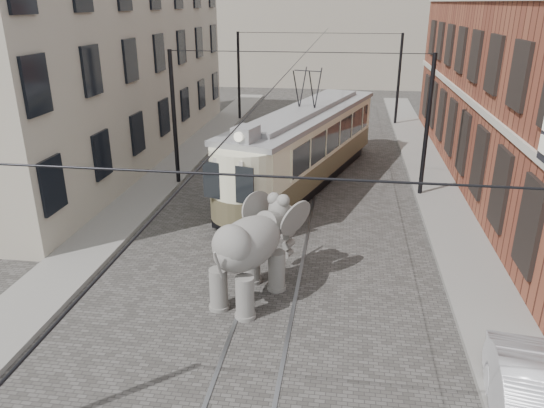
# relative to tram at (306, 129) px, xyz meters

# --- Properties ---
(ground) EXTENTS (120.00, 120.00, 0.00)m
(ground) POSITION_rel_tram_xyz_m (-0.15, -7.06, -2.57)
(ground) COLOR #484643
(tram_rails) EXTENTS (1.54, 80.00, 0.02)m
(tram_rails) POSITION_rel_tram_xyz_m (-0.15, -7.06, -2.56)
(tram_rails) COLOR slate
(tram_rails) RESTS_ON ground
(sidewalk_right) EXTENTS (2.00, 60.00, 0.15)m
(sidewalk_right) POSITION_rel_tram_xyz_m (5.85, -7.06, -2.49)
(sidewalk_right) COLOR slate
(sidewalk_right) RESTS_ON ground
(sidewalk_left) EXTENTS (2.00, 60.00, 0.15)m
(sidewalk_left) POSITION_rel_tram_xyz_m (-6.65, -7.06, -2.49)
(sidewalk_left) COLOR slate
(sidewalk_left) RESTS_ON ground
(stucco_building) EXTENTS (7.00, 24.00, 10.00)m
(stucco_building) POSITION_rel_tram_xyz_m (-11.15, 2.94, 2.43)
(stucco_building) COLOR #A09785
(stucco_building) RESTS_ON ground
(distant_block) EXTENTS (28.00, 10.00, 14.00)m
(distant_block) POSITION_rel_tram_xyz_m (-0.15, 32.94, 4.43)
(distant_block) COLOR #A09785
(distant_block) RESTS_ON ground
(catenary) EXTENTS (11.00, 30.20, 6.00)m
(catenary) POSITION_rel_tram_xyz_m (-0.35, -2.06, 0.43)
(catenary) COLOR black
(catenary) RESTS_ON ground
(tram) EXTENTS (6.34, 13.16, 5.14)m
(tram) POSITION_rel_tram_xyz_m (0.00, 0.00, 0.00)
(tram) COLOR beige
(tram) RESTS_ON ground
(elephant) EXTENTS (3.84, 4.92, 2.66)m
(elephant) POSITION_rel_tram_xyz_m (-0.73, -10.24, -1.24)
(elephant) COLOR slate
(elephant) RESTS_ON ground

